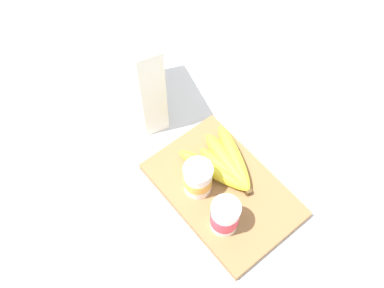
# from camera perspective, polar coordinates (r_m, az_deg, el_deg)

# --- Properties ---
(ground_plane) EXTENTS (2.40, 2.40, 0.00)m
(ground_plane) POSITION_cam_1_polar(r_m,az_deg,el_deg) (1.05, 3.93, -6.14)
(ground_plane) COLOR silver
(cutting_board) EXTENTS (0.34, 0.23, 0.02)m
(cutting_board) POSITION_cam_1_polar(r_m,az_deg,el_deg) (1.04, 3.96, -5.89)
(cutting_board) COLOR olive
(cutting_board) RESTS_ON ground_plane
(cereal_box) EXTENTS (0.20, 0.11, 0.27)m
(cereal_box) POSITION_cam_1_polar(r_m,az_deg,el_deg) (1.08, -6.80, 9.48)
(cereal_box) COLOR white
(cereal_box) RESTS_ON ground_plane
(yogurt_cup_front) EXTENTS (0.06, 0.06, 0.09)m
(yogurt_cup_front) POSITION_cam_1_polar(r_m,az_deg,el_deg) (0.95, 4.22, -9.19)
(yogurt_cup_front) COLOR white
(yogurt_cup_front) RESTS_ON cutting_board
(yogurt_cup_back) EXTENTS (0.07, 0.07, 0.09)m
(yogurt_cup_back) POSITION_cam_1_polar(r_m,az_deg,el_deg) (0.99, 0.75, -4.45)
(yogurt_cup_back) COLOR white
(yogurt_cup_back) RESTS_ON cutting_board
(banana_bunch) EXTENTS (0.19, 0.15, 0.04)m
(banana_bunch) POSITION_cam_1_polar(r_m,az_deg,el_deg) (1.04, 4.23, -2.57)
(banana_bunch) COLOR yellow
(banana_bunch) RESTS_ON cutting_board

